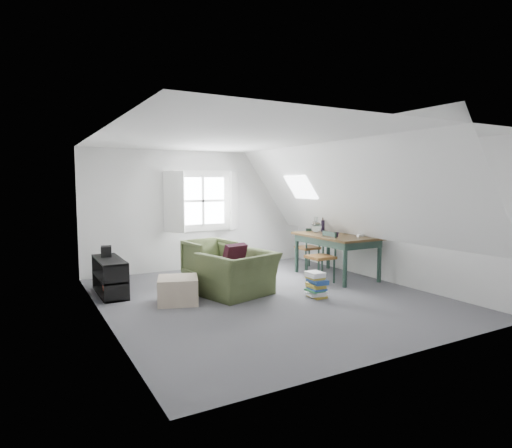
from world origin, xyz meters
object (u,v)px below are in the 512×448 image
dining_chair_far (309,247)px  ottoman (178,290)px  magazine_stack (316,285)px  armchair_near (239,296)px  dining_table (336,240)px  media_shelf (110,279)px  dining_chair_near (322,256)px  armchair_far (210,279)px

dining_chair_far → ottoman: bearing=-2.3°
magazine_stack → armchair_near: bearing=146.0°
armchair_near → dining_table: (2.29, 0.33, 0.72)m
ottoman → media_shelf: size_ratio=0.51×
armchair_near → ottoman: (-1.00, 0.08, 0.20)m
armchair_near → dining_chair_near: 1.85m
media_shelf → armchair_near: bearing=-35.5°
dining_chair_far → armchair_near: bearing=6.6°
armchair_near → armchair_far: bearing=-108.6°
dining_table → media_shelf: bearing=167.2°
dining_chair_near → media_shelf: dining_chair_near is taller
armchair_far → dining_chair_far: dining_chair_far is taller
armchair_near → armchair_far: 1.38m
armchair_far → media_shelf: 1.92m
dining_chair_near → media_shelf: 3.73m
armchair_far → dining_chair_near: dining_chair_near is taller
dining_chair_far → dining_chair_near: dining_chair_near is taller
dining_table → dining_chair_near: bearing=-159.1°
dining_table → magazine_stack: 1.70m
dining_table → media_shelf: 4.19m
media_shelf → dining_chair_far: bearing=-2.3°
armchair_near → dining_chair_far: size_ratio=1.23×
armchair_far → magazine_stack: bearing=-71.3°
media_shelf → magazine_stack: (2.85, -1.79, -0.06)m
media_shelf → dining_table: bearing=-15.0°
armchair_near → dining_chair_far: 2.67m
dining_chair_near → magazine_stack: size_ratio=2.27×
media_shelf → magazine_stack: media_shelf is taller
ottoman → magazine_stack: (2.04, -0.78, 0.01)m
dining_table → armchair_near: bearing=-174.2°
dining_chair_near → media_shelf: (-3.59, 0.97, -0.22)m
armchair_far → armchair_near: bearing=-99.2°
dining_table → dining_chair_far: size_ratio=1.87×
armchair_near → dining_chair_near: (1.78, 0.11, 0.49)m
armchair_far → dining_chair_near: bearing=-42.7°
dining_chair_far → dining_chair_near: size_ratio=0.95×
armchair_near → media_shelf: bearing=-46.8°
magazine_stack → dining_chair_far: bearing=56.9°
dining_chair_far → dining_chair_near: 1.25m
ottoman → dining_table: 3.34m
armchair_near → ottoman: 1.02m
armchair_near → dining_chair_far: dining_chair_far is taller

